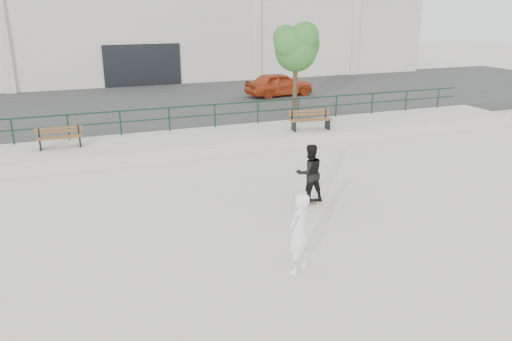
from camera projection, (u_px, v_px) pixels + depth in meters
name	position (u px, v px, depth m)	size (l,w,h in m)	color
ground	(304.00, 247.00, 12.03)	(120.00, 120.00, 0.00)	beige
ledge	(201.00, 142.00, 20.37)	(30.00, 3.00, 0.50)	#AEA99F
parking_strip	(161.00, 105.00, 27.91)	(60.00, 14.00, 0.50)	#333333
railing	(192.00, 112.00, 21.21)	(28.00, 0.06, 1.03)	#12311D
commercial_building	(124.00, 19.00, 38.95)	(44.20, 16.33, 8.00)	silver
bench_left	(60.00, 137.00, 18.57)	(1.67, 0.52, 0.77)	brown
bench_right	(310.00, 120.00, 21.26)	(1.87, 0.78, 0.84)	brown
tree	(296.00, 46.00, 23.18)	(2.47, 2.19, 4.38)	#4F3E27
red_car	(279.00, 84.00, 29.18)	(1.62, 4.02, 1.37)	#A23213
skateboard	(309.00, 201.00, 14.68)	(0.80, 0.33, 0.09)	black
standing_skater	(310.00, 173.00, 14.41)	(0.83, 0.65, 1.71)	black
seated_skater	(299.00, 233.00, 10.67)	(0.66, 0.43, 1.81)	white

